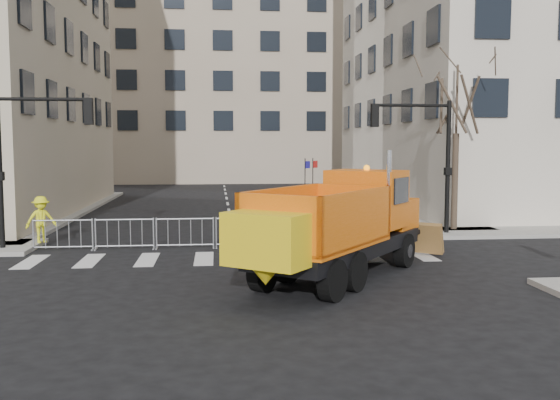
{
  "coord_description": "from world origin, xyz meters",
  "views": [
    {
      "loc": [
        -0.68,
        -14.5,
        3.69
      ],
      "look_at": [
        1.06,
        2.5,
        2.15
      ],
      "focal_mm": 40.0,
      "sensor_mm": 36.0,
      "label": 1
    }
  ],
  "objects": [
    {
      "name": "ground",
      "position": [
        0.0,
        0.0,
        0.0
      ],
      "size": [
        120.0,
        120.0,
        0.0
      ],
      "primitive_type": "plane",
      "color": "black",
      "rests_on": "ground"
    },
    {
      "name": "sidewalk_back",
      "position": [
        0.0,
        8.5,
        0.07
      ],
      "size": [
        64.0,
        5.0,
        0.15
      ],
      "primitive_type": "cube",
      "color": "gray",
      "rests_on": "ground"
    },
    {
      "name": "building_far",
      "position": [
        0.0,
        52.0,
        12.0
      ],
      "size": [
        30.0,
        18.0,
        24.0
      ],
      "primitive_type": "cube",
      "color": "tan",
      "rests_on": "ground"
    },
    {
      "name": "traffic_light_left",
      "position": [
        -8.0,
        7.5,
        2.7
      ],
      "size": [
        0.18,
        0.18,
        5.4
      ],
      "primitive_type": "cylinder",
      "color": "black",
      "rests_on": "ground"
    },
    {
      "name": "traffic_light_right",
      "position": [
        8.5,
        9.5,
        2.7
      ],
      "size": [
        0.18,
        0.18,
        5.4
      ],
      "primitive_type": "cylinder",
      "color": "black",
      "rests_on": "ground"
    },
    {
      "name": "crowd_barriers",
      "position": [
        -0.75,
        7.6,
        0.55
      ],
      "size": [
        12.6,
        0.6,
        1.1
      ],
      "primitive_type": null,
      "color": "#9EA0A5",
      "rests_on": "ground"
    },
    {
      "name": "street_tree",
      "position": [
        9.2,
        10.5,
        3.75
      ],
      "size": [
        3.0,
        3.0,
        7.5
      ],
      "primitive_type": null,
      "color": "#382B21",
      "rests_on": "ground"
    },
    {
      "name": "plow_truck",
      "position": [
        2.56,
        1.99,
        1.56
      ],
      "size": [
        7.39,
        8.68,
        3.52
      ],
      "rotation": [
        0.0,
        0.0,
        0.92
      ],
      "color": "black",
      "rests_on": "ground"
    },
    {
      "name": "cop_a",
      "position": [
        4.05,
        7.0,
        0.81
      ],
      "size": [
        0.7,
        0.6,
        1.62
      ],
      "primitive_type": "imported",
      "rotation": [
        0.0,
        0.0,
        3.57
      ],
      "color": "black",
      "rests_on": "ground"
    },
    {
      "name": "cop_b",
      "position": [
        4.22,
        7.0,
        0.85
      ],
      "size": [
        0.92,
        0.77,
        1.71
      ],
      "primitive_type": "imported",
      "rotation": [
        0.0,
        0.0,
        2.98
      ],
      "color": "black",
      "rests_on": "ground"
    },
    {
      "name": "cop_c",
      "position": [
        5.47,
        6.37,
        0.84
      ],
      "size": [
        0.83,
        1.06,
        1.68
      ],
      "primitive_type": "imported",
      "rotation": [
        0.0,
        0.0,
        4.21
      ],
      "color": "black",
      "rests_on": "ground"
    },
    {
      "name": "worker",
      "position": [
        -6.96,
        8.48,
        0.99
      ],
      "size": [
        1.25,
        1.05,
        1.68
      ],
      "primitive_type": "imported",
      "rotation": [
        0.0,
        0.0,
        0.47
      ],
      "color": "yellow",
      "rests_on": "sidewalk_back"
    },
    {
      "name": "newspaper_box",
      "position": [
        3.76,
        9.03,
        0.7
      ],
      "size": [
        0.56,
        0.53,
        1.1
      ],
      "primitive_type": "cube",
      "rotation": [
        0.0,
        0.0,
        0.35
      ],
      "color": "maroon",
      "rests_on": "sidewalk_back"
    }
  ]
}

